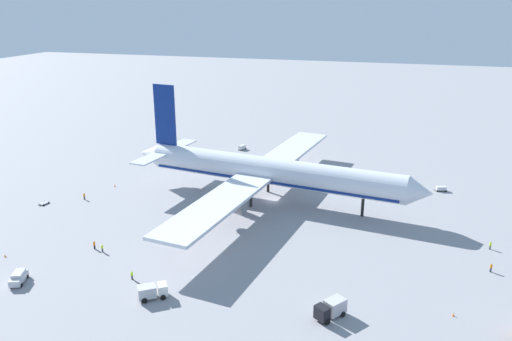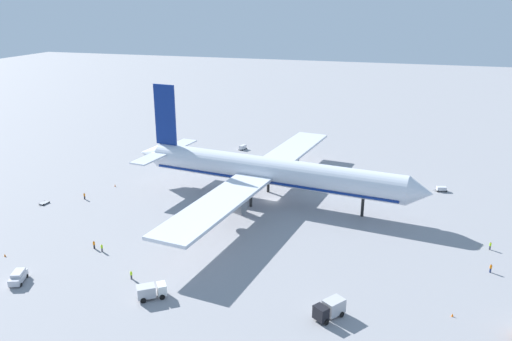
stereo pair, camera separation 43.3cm
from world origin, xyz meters
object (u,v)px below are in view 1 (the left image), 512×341
at_px(ground_worker_2, 102,248).
at_px(traffic_cone_1, 453,315).
at_px(service_truck_0, 152,291).
at_px(traffic_cone_2, 115,186).
at_px(ground_worker_1, 94,245).
at_px(ground_worker_4, 84,196).
at_px(traffic_cone_3, 5,256).
at_px(ground_worker_5, 132,275).
at_px(service_truck_3, 331,308).
at_px(ground_worker_0, 490,245).
at_px(baggage_cart_0, 441,188).
at_px(baggage_cart_1, 242,147).
at_px(airliner, 267,171).
at_px(baggage_cart_2, 44,203).
at_px(traffic_cone_0, 147,160).
at_px(service_van, 19,277).
at_px(ground_worker_3, 491,268).

height_order(ground_worker_2, traffic_cone_1, ground_worker_2).
bearing_deg(service_truck_0, traffic_cone_2, 127.60).
xyz_separation_m(ground_worker_1, ground_worker_4, (-17.40, 21.98, -0.00)).
height_order(traffic_cone_2, traffic_cone_3, same).
height_order(ground_worker_4, ground_worker_5, ground_worker_4).
distance_m(service_truck_3, ground_worker_0, 41.16).
bearing_deg(baggage_cart_0, traffic_cone_3, -143.14).
height_order(baggage_cart_1, ground_worker_5, ground_worker_5).
bearing_deg(baggage_cart_1, ground_worker_1, -94.71).
bearing_deg(service_truck_3, airliner, 117.11).
bearing_deg(baggage_cart_0, service_truck_0, -126.02).
xyz_separation_m(baggage_cart_2, ground_worker_4, (7.56, 5.38, 0.58)).
xyz_separation_m(ground_worker_1, traffic_cone_1, (66.15, -3.54, -0.57)).
xyz_separation_m(service_truck_0, baggage_cart_1, (-12.94, 87.01, -0.54)).
xyz_separation_m(traffic_cone_0, traffic_cone_3, (3.42, -62.71, 0.00)).
height_order(service_van, ground_worker_5, service_van).
distance_m(service_truck_3, service_van, 53.56).
relative_size(ground_worker_0, traffic_cone_0, 2.95).
bearing_deg(service_truck_3, traffic_cone_1, 17.37).
bearing_deg(ground_worker_0, baggage_cart_2, -176.81).
height_order(ground_worker_1, ground_worker_4, ground_worker_1).
height_order(service_truck_3, traffic_cone_2, service_truck_3).
bearing_deg(ground_worker_2, ground_worker_1, 162.51).
distance_m(service_van, ground_worker_4, 38.52).
relative_size(baggage_cart_2, ground_worker_2, 1.78).
bearing_deg(baggage_cart_0, ground_worker_0, -75.98).
relative_size(service_van, ground_worker_5, 2.94).
bearing_deg(baggage_cart_1, service_truck_0, -81.54).
height_order(ground_worker_2, ground_worker_4, ground_worker_4).
xyz_separation_m(service_truck_0, service_van, (-24.45, -2.23, -0.31)).
height_order(ground_worker_3, ground_worker_5, ground_worker_3).
relative_size(ground_worker_5, traffic_cone_0, 2.96).
relative_size(baggage_cart_1, ground_worker_4, 2.18).
bearing_deg(ground_worker_3, ground_worker_1, -170.21).
relative_size(ground_worker_2, traffic_cone_3, 2.96).
bearing_deg(traffic_cone_3, ground_worker_5, -0.67).
xyz_separation_m(airliner, baggage_cart_2, (-50.48, -17.94, -7.22)).
xyz_separation_m(ground_worker_0, traffic_cone_2, (-89.71, 9.95, -0.55)).
distance_m(service_van, baggage_cart_2, 36.86).
distance_m(service_van, traffic_cone_3, 11.47).
bearing_deg(ground_worker_0, traffic_cone_2, 173.67).
relative_size(baggage_cart_1, traffic_cone_1, 6.61).
distance_m(ground_worker_4, traffic_cone_1, 87.36).
relative_size(ground_worker_2, traffic_cone_1, 2.96).
distance_m(traffic_cone_1, traffic_cone_2, 88.77).
height_order(ground_worker_1, traffic_cone_0, ground_worker_1).
relative_size(service_truck_0, baggage_cart_0, 1.47).
xyz_separation_m(service_truck_0, baggage_cart_2, (-44.04, 28.98, -1.08)).
relative_size(service_truck_0, service_van, 1.06).
bearing_deg(ground_worker_1, traffic_cone_2, 115.27).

